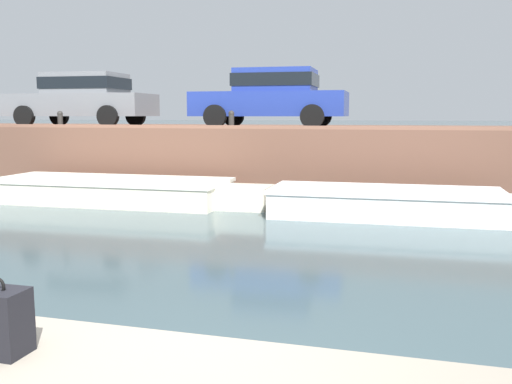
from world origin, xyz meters
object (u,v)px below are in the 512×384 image
Objects in this scene: backpack_on_ledge at (1,322)px; mooring_bollard_mid at (231,119)px; boat_moored_central_white at (397,203)px; mooring_bollard_west at (60,118)px; boat_moored_west_cream at (122,191)px; car_leftmost_grey at (83,97)px; car_left_inner_blue at (272,96)px.

mooring_bollard_mid is at bearing 102.16° from backpack_on_ledge.
boat_moored_central_white is 9.40m from mooring_bollard_west.
boat_moored_west_cream is at bearing 115.63° from backpack_on_ledge.
car_leftmost_grey is at bearing 159.77° from boat_moored_central_white.
car_left_inner_blue reaches higher than boat_moored_central_white.
car_leftmost_grey is (-9.15, 3.37, 2.26)m from boat_moored_central_white.
mooring_bollard_mid is at bearing -15.11° from car_leftmost_grey.
boat_moored_central_white is at bearing -20.23° from car_leftmost_grey.
boat_moored_west_cream is 3.70m from mooring_bollard_west.
backpack_on_ledge reaches higher than boat_moored_central_white.
backpack_on_ledge reaches higher than boat_moored_west_cream.
mooring_bollard_mid reaches higher than boat_moored_central_white.
boat_moored_west_cream is 6.25m from boat_moored_central_white.
mooring_bollard_mid is (2.12, 1.78, 1.66)m from boat_moored_west_cream.
car_leftmost_grey is at bearing 132.82° from boat_moored_west_cream.
backpack_on_ledge is (2.43, -11.26, -0.96)m from mooring_bollard_mid.
car_left_inner_blue is 9.31× the size of mooring_bollard_mid.
boat_moored_central_white is 10.02m from car_leftmost_grey.
mooring_bollard_mid is at bearing 40.04° from boat_moored_west_cream.
car_left_inner_blue is (2.83, 3.14, 2.27)m from boat_moored_west_cream.
boat_moored_west_cream is 1.21× the size of boat_moored_central_white.
boat_moored_west_cream is 1.59× the size of car_left_inner_blue.
car_left_inner_blue is 9.31× the size of mooring_bollard_west.
car_left_inner_blue is at bearing 13.59° from mooring_bollard_west.
car_left_inner_blue is 1.65m from mooring_bollard_mid.
backpack_on_ledge is at bearing -100.41° from boat_moored_central_white.
car_left_inner_blue reaches higher than mooring_bollard_mid.
mooring_bollard_mid reaches higher than boat_moored_west_cream.
car_leftmost_grey reaches higher than backpack_on_ledge.
boat_moored_west_cream is 14.85× the size of mooring_bollard_west.
boat_moored_west_cream is 16.20× the size of backpack_on_ledge.
boat_moored_central_white is (6.25, -0.24, 0.00)m from boat_moored_west_cream.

